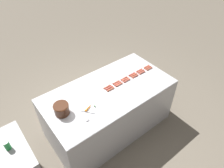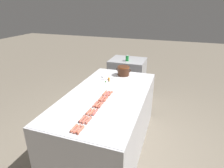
% 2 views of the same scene
% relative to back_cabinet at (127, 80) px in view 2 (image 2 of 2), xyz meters
% --- Properties ---
extents(ground_plane, '(20.00, 20.00, 0.00)m').
position_rel_back_cabinet_xyz_m(ground_plane, '(0.13, -1.67, -0.48)').
color(ground_plane, '#756B5B').
extents(griddle_counter, '(1.07, 2.07, 0.91)m').
position_rel_back_cabinet_xyz_m(griddle_counter, '(0.13, -1.67, -0.02)').
color(griddle_counter, '#BCBCC1').
rests_on(griddle_counter, ground_plane).
extents(back_cabinet, '(0.76, 0.64, 0.96)m').
position_rel_back_cabinet_xyz_m(back_cabinet, '(0.00, 0.00, 0.00)').
color(back_cabinet, '#A0A0A4').
rests_on(back_cabinet, ground_plane).
extents(hot_dog_0, '(0.03, 0.14, 0.03)m').
position_rel_back_cabinet_xyz_m(hot_dog_0, '(0.11, -2.55, 0.45)').
color(hot_dog_0, '#C6654C').
rests_on(hot_dog_0, griddle_counter).
extents(hot_dog_1, '(0.03, 0.14, 0.03)m').
position_rel_back_cabinet_xyz_m(hot_dog_1, '(0.11, -2.37, 0.45)').
color(hot_dog_1, '#C6614E').
rests_on(hot_dog_1, griddle_counter).
extents(hot_dog_2, '(0.03, 0.14, 0.03)m').
position_rel_back_cabinet_xyz_m(hot_dog_2, '(0.11, -2.21, 0.45)').
color(hot_dog_2, '#C85E49').
rests_on(hot_dog_2, griddle_counter).
extents(hot_dog_3, '(0.03, 0.14, 0.03)m').
position_rel_back_cabinet_xyz_m(hot_dog_3, '(0.11, -2.03, 0.45)').
color(hot_dog_3, '#C05C4A').
rests_on(hot_dog_3, griddle_counter).
extents(hot_dog_4, '(0.03, 0.14, 0.03)m').
position_rel_back_cabinet_xyz_m(hot_dog_4, '(0.11, -1.86, 0.45)').
color(hot_dog_4, '#CD664E').
rests_on(hot_dog_4, griddle_counter).
extents(hot_dog_5, '(0.03, 0.14, 0.03)m').
position_rel_back_cabinet_xyz_m(hot_dog_5, '(0.11, -1.69, 0.45)').
color(hot_dog_5, '#C16347').
rests_on(hot_dog_5, griddle_counter).
extents(hot_dog_6, '(0.03, 0.14, 0.03)m').
position_rel_back_cabinet_xyz_m(hot_dog_6, '(0.15, -2.55, 0.45)').
color(hot_dog_6, '#CD624B').
rests_on(hot_dog_6, griddle_counter).
extents(hot_dog_7, '(0.03, 0.14, 0.03)m').
position_rel_back_cabinet_xyz_m(hot_dog_7, '(0.15, -2.38, 0.45)').
color(hot_dog_7, '#C3604D').
rests_on(hot_dog_7, griddle_counter).
extents(hot_dog_8, '(0.03, 0.14, 0.03)m').
position_rel_back_cabinet_xyz_m(hot_dog_8, '(0.15, -2.21, 0.45)').
color(hot_dog_8, '#C96347').
rests_on(hot_dog_8, griddle_counter).
extents(hot_dog_9, '(0.04, 0.14, 0.03)m').
position_rel_back_cabinet_xyz_m(hot_dog_9, '(0.15, -2.03, 0.45)').
color(hot_dog_9, '#C7654C').
rests_on(hot_dog_9, griddle_counter).
extents(hot_dog_10, '(0.03, 0.14, 0.03)m').
position_rel_back_cabinet_xyz_m(hot_dog_10, '(0.15, -1.86, 0.45)').
color(hot_dog_10, '#C65E4E').
rests_on(hot_dog_10, griddle_counter).
extents(hot_dog_11, '(0.04, 0.14, 0.03)m').
position_rel_back_cabinet_xyz_m(hot_dog_11, '(0.15, -1.69, 0.45)').
color(hot_dog_11, '#C45A4F').
rests_on(hot_dog_11, griddle_counter).
extents(hot_dog_12, '(0.04, 0.14, 0.03)m').
position_rel_back_cabinet_xyz_m(hot_dog_12, '(0.18, -2.55, 0.45)').
color(hot_dog_12, '#C5624A').
rests_on(hot_dog_12, griddle_counter).
extents(hot_dog_13, '(0.03, 0.14, 0.03)m').
position_rel_back_cabinet_xyz_m(hot_dog_13, '(0.19, -2.37, 0.45)').
color(hot_dog_13, '#C65E4D').
rests_on(hot_dog_13, griddle_counter).
extents(hot_dog_14, '(0.03, 0.14, 0.03)m').
position_rel_back_cabinet_xyz_m(hot_dog_14, '(0.19, -2.20, 0.45)').
color(hot_dog_14, '#C85A51').
rests_on(hot_dog_14, griddle_counter).
extents(hot_dog_15, '(0.04, 0.14, 0.03)m').
position_rel_back_cabinet_xyz_m(hot_dog_15, '(0.18, -2.03, 0.45)').
color(hot_dog_15, '#C25948').
rests_on(hot_dog_15, griddle_counter).
extents(hot_dog_16, '(0.04, 0.14, 0.03)m').
position_rel_back_cabinet_xyz_m(hot_dog_16, '(0.18, -1.86, 0.45)').
color(hot_dog_16, '#C15D47').
rests_on(hot_dog_16, griddle_counter).
extents(hot_dog_17, '(0.04, 0.14, 0.03)m').
position_rel_back_cabinet_xyz_m(hot_dog_17, '(0.19, -1.68, 0.45)').
color(hot_dog_17, '#C25F48').
rests_on(hot_dog_17, griddle_counter).
extents(bean_pot, '(0.26, 0.21, 0.16)m').
position_rel_back_cabinet_xyz_m(bean_pot, '(0.15, -0.87, 0.53)').
color(bean_pot, '#472616').
rests_on(bean_pot, griddle_counter).
extents(serving_spoon, '(0.24, 0.19, 0.02)m').
position_rel_back_cabinet_xyz_m(serving_spoon, '(-0.13, -1.10, 0.44)').
color(serving_spoon, '#B7B7BC').
rests_on(serving_spoon, griddle_counter).
extents(carrot, '(0.10, 0.17, 0.03)m').
position_rel_back_cabinet_xyz_m(carrot, '(0.00, -1.22, 0.45)').
color(carrot, orange).
rests_on(carrot, griddle_counter).
extents(soda_can, '(0.07, 0.07, 0.12)m').
position_rel_back_cabinet_xyz_m(soda_can, '(0.02, -0.12, 0.54)').
color(soda_can, '#1E8C38').
rests_on(soda_can, back_cabinet).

